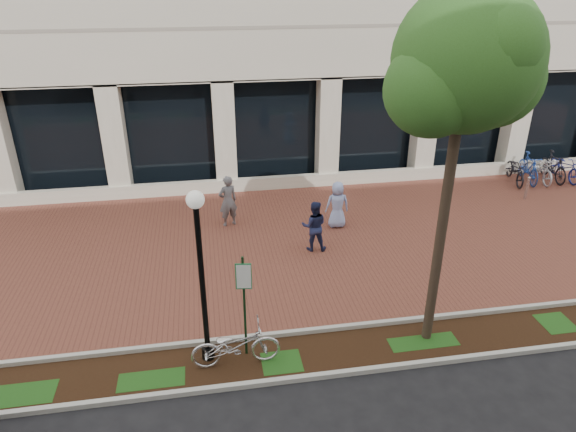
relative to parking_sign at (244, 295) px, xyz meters
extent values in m
plane|color=black|center=(2.18, 4.98, -1.58)|extent=(120.00, 120.00, 0.00)
cube|color=brown|center=(2.18, 4.98, -1.58)|extent=(40.00, 9.00, 0.01)
cube|color=black|center=(2.18, -0.27, -1.58)|extent=(40.00, 1.50, 0.01)
cube|color=#B3B2A8|center=(2.18, 0.48, -1.52)|extent=(40.00, 0.12, 0.12)
cube|color=#B3B2A8|center=(2.18, -1.02, -1.52)|extent=(40.00, 0.12, 0.12)
cube|color=black|center=(2.18, 10.58, 0.52)|extent=(40.00, 0.15, 4.20)
cube|color=beige|center=(2.18, 9.48, -1.33)|extent=(40.00, 0.25, 0.50)
cube|color=beige|center=(2.18, 9.88, 0.52)|extent=(0.80, 0.80, 4.20)
cube|color=#14391B|center=(0.00, 0.01, -0.33)|extent=(0.05, 0.05, 2.50)
cube|color=#1C703B|center=(0.00, -0.02, 0.46)|extent=(0.34, 0.02, 0.62)
cube|color=white|center=(0.00, -0.03, 0.46)|extent=(0.30, 0.01, 0.56)
cylinder|color=black|center=(-0.85, 0.02, -1.43)|extent=(0.28, 0.28, 0.30)
cylinder|color=black|center=(-0.85, 0.02, 0.26)|extent=(0.12, 0.12, 3.68)
sphere|color=silver|center=(-0.85, 0.02, 2.24)|extent=(0.36, 0.36, 0.36)
cylinder|color=#403125|center=(4.21, -0.11, 0.89)|extent=(0.22, 0.22, 4.94)
sphere|color=#2C581B|center=(4.21, -0.11, 4.72)|extent=(2.74, 2.74, 2.74)
sphere|color=#2C581B|center=(4.96, 0.17, 4.31)|extent=(1.92, 1.92, 1.92)
sphere|color=#2C581B|center=(3.52, -0.31, 4.24)|extent=(1.78, 1.78, 1.78)
imported|color=silver|center=(-0.25, -0.29, -1.08)|extent=(1.94, 0.69, 1.01)
imported|color=slate|center=(0.03, 6.55, -0.70)|extent=(0.75, 0.61, 1.76)
imported|color=#1D2449|center=(2.49, 4.44, -0.79)|extent=(0.87, 0.73, 1.60)
imported|color=#99ACE4|center=(3.58, 5.85, -0.79)|extent=(0.78, 0.52, 1.59)
cylinder|color=#B7B7BC|center=(11.14, 6.88, -1.18)|extent=(0.11, 0.11, 0.80)
sphere|color=#B7B7BC|center=(11.14, 6.88, -0.74)|extent=(0.12, 0.12, 0.12)
imported|color=black|center=(11.67, 8.52, -1.06)|extent=(1.16, 2.12, 1.05)
imported|color=#204195|center=(12.22, 8.52, -1.00)|extent=(0.91, 2.02, 1.17)
imported|color=silver|center=(12.77, 8.52, -1.06)|extent=(0.97, 2.08, 1.05)
imported|color=black|center=(13.32, 8.52, -1.00)|extent=(0.71, 1.99, 1.17)
imported|color=navy|center=(13.87, 8.52, -1.06)|extent=(0.77, 2.03, 1.05)
cylinder|color=#B7B7BC|center=(12.77, 8.52, -1.18)|extent=(0.04, 0.04, 0.80)
camera|label=1|loc=(-0.59, -9.06, 6.16)|focal=32.00mm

